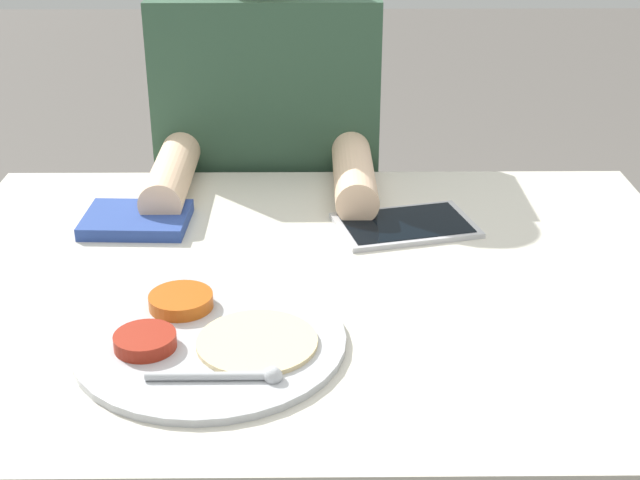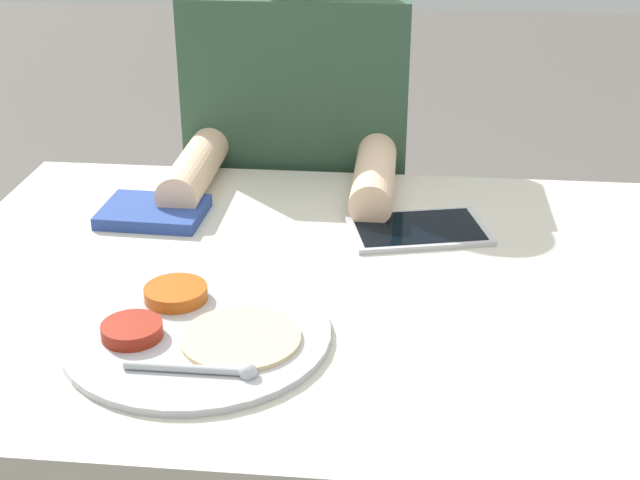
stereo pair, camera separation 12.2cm
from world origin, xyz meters
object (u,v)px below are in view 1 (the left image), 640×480
red_notebook (137,221)px  tablet_device (405,225)px  person_diner (271,233)px  thali_tray (208,338)px

red_notebook → tablet_device: red_notebook is taller
person_diner → red_notebook: bearing=-119.1°
red_notebook → thali_tray: bearing=-67.0°
thali_tray → tablet_device: thali_tray is taller
thali_tray → person_diner: 0.73m
thali_tray → person_diner: bearing=86.4°
red_notebook → tablet_device: (0.42, -0.01, -0.00)m
thali_tray → red_notebook: bearing=113.0°
red_notebook → tablet_device: 0.42m
thali_tray → tablet_device: bearing=51.0°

